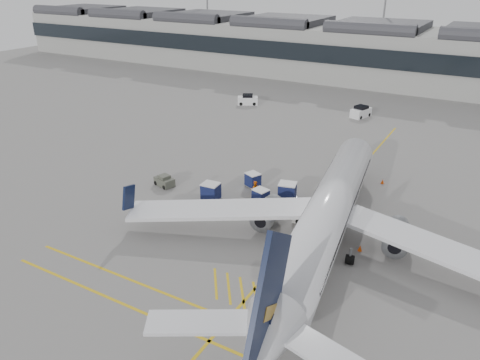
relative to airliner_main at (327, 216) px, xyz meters
The scene contains 17 objects.
ground 13.09m from the airliner_main, 169.58° to the right, with size 220.00×220.00×0.00m, color gray.
terminal 70.81m from the airliner_main, 100.18° to the left, with size 200.00×20.45×12.40m.
light_masts 85.65m from the airliner_main, 99.61° to the left, with size 113.00×0.60×25.45m.
apron_markings 8.68m from the airliner_main, 108.01° to the left, with size 0.25×60.00×0.01m, color gold.
airliner_main is the anchor object (origin of this frame).
belt_loader 5.10m from the airliner_main, 123.83° to the left, with size 5.23×2.52×2.07m.
baggage_cart_a 9.56m from the airliner_main, 135.42° to the left, with size 2.26×2.01×2.04m.
baggage_cart_b 10.07m from the airliner_main, 152.82° to the left, with size 1.89×1.70×1.69m.
baggage_cart_c 13.97m from the airliner_main, 145.90° to the left, with size 2.02×1.88×1.71m.
baggage_cart_d 14.06m from the airliner_main, 169.38° to the left, with size 1.99×1.68×2.00m.
ramp_agent_a 8.35m from the airliner_main, 151.75° to the left, with size 0.57×0.37×1.55m, color orange.
ramp_agent_b 11.65m from the airliner_main, 150.95° to the left, with size 0.93×0.73×1.91m, color orange.
pushback_tug 20.71m from the airliner_main, behind, with size 2.58×1.96×1.28m.
safety_cone_nose 16.29m from the airliner_main, 86.32° to the left, with size 0.39×0.39×0.55m, color #F24C0A.
safety_cone_engine 4.19m from the airliner_main, 17.23° to the left, with size 0.39×0.39×0.54m, color #F24C0A.
service_van_left 48.25m from the airliner_main, 127.15° to the left, with size 4.02×3.28×1.85m.
service_van_mid 41.91m from the airliner_main, 102.38° to the left, with size 2.86×4.08×1.90m.
Camera 1 is at (23.64, -32.11, 22.51)m, focal length 35.00 mm.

